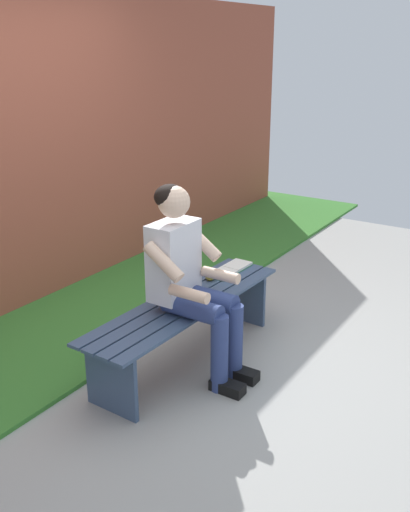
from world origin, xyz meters
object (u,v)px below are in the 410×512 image
at_px(person_seated, 189,275).
at_px(apple, 210,275).
at_px(book_open, 230,270).
at_px(bench_near, 186,315).

height_order(person_seated, apple, person_seated).
relative_size(person_seated, book_open, 2.98).
bearing_deg(apple, book_open, 173.74).
height_order(bench_near, person_seated, person_seated).
relative_size(bench_near, book_open, 4.12).
xyz_separation_m(person_seated, book_open, (-0.73, -0.14, -0.23)).
height_order(apple, book_open, apple).
distance_m(person_seated, apple, 0.56).
xyz_separation_m(bench_near, book_open, (-0.63, -0.04, 0.11)).
height_order(bench_near, book_open, book_open).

